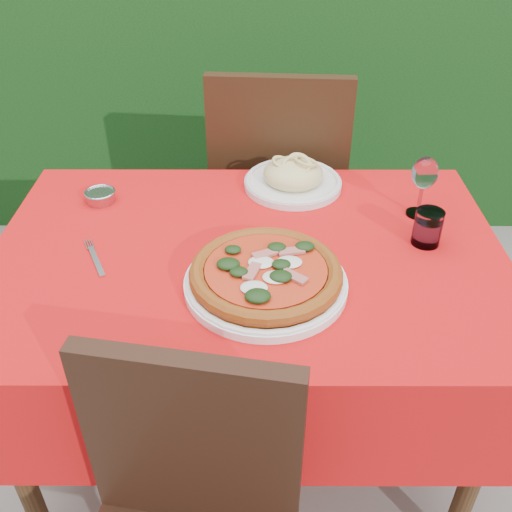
{
  "coord_description": "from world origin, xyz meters",
  "views": [
    {
      "loc": [
        0.02,
        -1.14,
        1.55
      ],
      "look_at": [
        0.02,
        -0.05,
        0.77
      ],
      "focal_mm": 40.0,
      "sensor_mm": 36.0,
      "label": 1
    }
  ],
  "objects_px": {
    "steel_ramekin": "(101,197)",
    "pizza_plate": "(266,276)",
    "pasta_plate": "(293,178)",
    "water_glass": "(427,229)",
    "fork": "(96,261)",
    "chair_far": "(278,186)",
    "wine_glass": "(424,175)"
  },
  "relations": [
    {
      "from": "steel_ramekin",
      "to": "pizza_plate",
      "type": "bearing_deg",
      "value": -39.86
    },
    {
      "from": "pasta_plate",
      "to": "water_glass",
      "type": "bearing_deg",
      "value": -42.64
    },
    {
      "from": "pizza_plate",
      "to": "steel_ramekin",
      "type": "relative_size",
      "value": 4.64
    },
    {
      "from": "pasta_plate",
      "to": "fork",
      "type": "height_order",
      "value": "pasta_plate"
    },
    {
      "from": "steel_ramekin",
      "to": "chair_far",
      "type": "bearing_deg",
      "value": 38.71
    },
    {
      "from": "fork",
      "to": "pasta_plate",
      "type": "bearing_deg",
      "value": 11.96
    },
    {
      "from": "wine_glass",
      "to": "fork",
      "type": "distance_m",
      "value": 0.85
    },
    {
      "from": "chair_far",
      "to": "steel_ramekin",
      "type": "relative_size",
      "value": 12.76
    },
    {
      "from": "chair_far",
      "to": "water_glass",
      "type": "height_order",
      "value": "chair_far"
    },
    {
      "from": "chair_far",
      "to": "pizza_plate",
      "type": "distance_m",
      "value": 0.81
    },
    {
      "from": "chair_far",
      "to": "wine_glass",
      "type": "height_order",
      "value": "chair_far"
    },
    {
      "from": "wine_glass",
      "to": "steel_ramekin",
      "type": "xyz_separation_m",
      "value": [
        -0.86,
        0.07,
        -0.1
      ]
    },
    {
      "from": "chair_far",
      "to": "pasta_plate",
      "type": "xyz_separation_m",
      "value": [
        0.03,
        -0.32,
        0.2
      ]
    },
    {
      "from": "wine_glass",
      "to": "fork",
      "type": "bearing_deg",
      "value": -164.92
    },
    {
      "from": "chair_far",
      "to": "pizza_plate",
      "type": "height_order",
      "value": "chair_far"
    },
    {
      "from": "chair_far",
      "to": "steel_ramekin",
      "type": "bearing_deg",
      "value": 42.72
    },
    {
      "from": "pizza_plate",
      "to": "wine_glass",
      "type": "distance_m",
      "value": 0.52
    },
    {
      "from": "pasta_plate",
      "to": "wine_glass",
      "type": "distance_m",
      "value": 0.37
    },
    {
      "from": "chair_far",
      "to": "fork",
      "type": "height_order",
      "value": "chair_far"
    },
    {
      "from": "wine_glass",
      "to": "pizza_plate",
      "type": "bearing_deg",
      "value": -142.77
    },
    {
      "from": "chair_far",
      "to": "pasta_plate",
      "type": "distance_m",
      "value": 0.38
    },
    {
      "from": "pasta_plate",
      "to": "water_glass",
      "type": "distance_m",
      "value": 0.43
    },
    {
      "from": "water_glass",
      "to": "wine_glass",
      "type": "height_order",
      "value": "wine_glass"
    },
    {
      "from": "chair_far",
      "to": "pizza_plate",
      "type": "bearing_deg",
      "value": 89.95
    },
    {
      "from": "chair_far",
      "to": "pasta_plate",
      "type": "relative_size",
      "value": 3.56
    },
    {
      "from": "pasta_plate",
      "to": "water_glass",
      "type": "xyz_separation_m",
      "value": [
        0.31,
        -0.29,
        0.01
      ]
    },
    {
      "from": "water_glass",
      "to": "wine_glass",
      "type": "distance_m",
      "value": 0.16
    },
    {
      "from": "chair_far",
      "to": "wine_glass",
      "type": "relative_size",
      "value": 6.0
    },
    {
      "from": "chair_far",
      "to": "pasta_plate",
      "type": "height_order",
      "value": "chair_far"
    },
    {
      "from": "chair_far",
      "to": "fork",
      "type": "relative_size",
      "value": 5.73
    },
    {
      "from": "steel_ramekin",
      "to": "water_glass",
      "type": "bearing_deg",
      "value": -13.34
    },
    {
      "from": "water_glass",
      "to": "steel_ramekin",
      "type": "relative_size",
      "value": 1.16
    }
  ]
}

